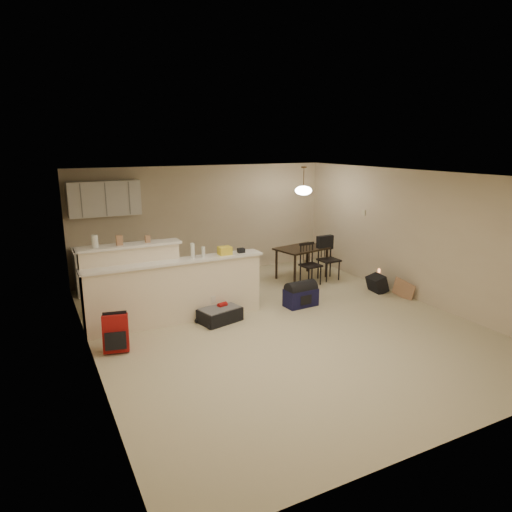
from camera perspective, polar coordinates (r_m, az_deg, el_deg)
room at (r=7.43m, az=3.13°, el=0.41°), size 7.00×7.02×2.50m
breakfast_bar at (r=7.84m, az=-11.84°, el=-4.02°), size 3.08×0.58×1.39m
upper_cabinets at (r=9.74m, az=-18.43°, el=6.84°), size 1.40×0.34×0.70m
kitchen_counter at (r=9.91m, az=-16.54°, el=-1.46°), size 1.80×0.60×0.90m
thermostat at (r=10.33m, az=13.30°, el=5.32°), size 0.02×0.12×0.12m
jar at (r=7.58m, az=-19.50°, el=1.74°), size 0.10×0.10×0.20m
cereal_box at (r=7.64m, az=-16.71°, el=1.89°), size 0.10×0.07×0.16m
small_box at (r=7.73m, az=-13.39°, el=2.09°), size 0.08×0.06×0.12m
bottle_a at (r=7.76m, az=-7.93°, el=0.65°), size 0.07×0.07×0.26m
bottle_b at (r=7.83m, az=-6.60°, el=0.51°), size 0.06×0.06×0.18m
bag_lump at (r=7.98m, az=-3.92°, el=0.68°), size 0.22×0.18×0.14m
pouch at (r=8.11m, az=-1.87°, el=0.70°), size 0.12×0.10×0.08m
dining_table at (r=10.28m, az=5.76°, el=0.59°), size 1.26×0.96×0.71m
pendant_lamp at (r=10.06m, az=5.95°, el=8.20°), size 0.36×0.36×0.62m
dining_chair_near at (r=9.88m, az=6.85°, el=-1.03°), size 0.42×0.40×0.90m
dining_chair_far at (r=10.28m, az=9.10°, el=-0.35°), size 0.43×0.41×0.95m
suitcase at (r=7.92m, az=-4.54°, el=-7.36°), size 0.78×0.60×0.23m
red_backpack at (r=7.10m, az=-17.13°, el=-9.19°), size 0.41×0.30×0.55m
navy_duffel at (r=8.64m, az=5.61°, el=-5.17°), size 0.63×0.37×0.33m
black_daypack at (r=9.72m, az=14.90°, el=-3.39°), size 0.31×0.41×0.33m
cardboard_sheet at (r=9.48m, az=17.96°, el=-3.99°), size 0.10×0.46×0.36m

